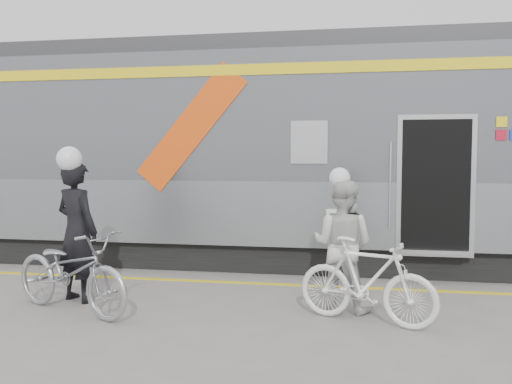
% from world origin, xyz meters
% --- Properties ---
extents(ground, '(90.00, 90.00, 0.00)m').
position_xyz_m(ground, '(0.00, 0.00, 0.00)').
color(ground, slate).
rests_on(ground, ground).
extents(train, '(24.00, 3.17, 4.10)m').
position_xyz_m(train, '(0.97, 4.19, 2.05)').
color(train, black).
rests_on(train, ground).
extents(safety_strip, '(24.00, 0.12, 0.01)m').
position_xyz_m(safety_strip, '(0.00, 2.15, 0.00)').
color(safety_strip, yellow).
rests_on(safety_strip, ground).
extents(man, '(0.84, 0.71, 1.97)m').
position_xyz_m(man, '(-1.91, 0.73, 0.98)').
color(man, black).
rests_on(man, ground).
extents(bicycle_left, '(2.18, 1.46, 1.08)m').
position_xyz_m(bicycle_left, '(-1.71, 0.18, 0.54)').
color(bicycle_left, '#A2A4A9').
rests_on(bicycle_left, ground).
extents(woman, '(1.01, 0.90, 1.72)m').
position_xyz_m(woman, '(1.75, 0.94, 0.86)').
color(woman, beige).
rests_on(woman, ground).
extents(bicycle_right, '(1.80, 1.06, 1.04)m').
position_xyz_m(bicycle_right, '(2.05, 0.39, 0.52)').
color(bicycle_right, white).
rests_on(bicycle_right, ground).
extents(helmet_man, '(0.34, 0.34, 0.34)m').
position_xyz_m(helmet_man, '(-1.91, 0.73, 2.14)').
color(helmet_man, white).
rests_on(helmet_man, man).
extents(helmet_woman, '(0.28, 0.28, 0.28)m').
position_xyz_m(helmet_woman, '(1.75, 0.94, 1.86)').
color(helmet_woman, white).
rests_on(helmet_woman, woman).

